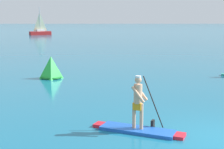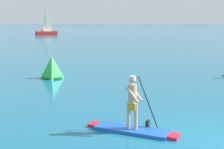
% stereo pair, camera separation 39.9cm
% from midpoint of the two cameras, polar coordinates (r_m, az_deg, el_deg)
% --- Properties ---
extents(paddleboarder_mid_center, '(2.84, 1.59, 1.79)m').
position_cam_midpoint_polar(paddleboarder_mid_center, '(10.32, 3.23, -7.72)').
color(paddleboarder_mid_center, blue).
rests_on(paddleboarder_mid_center, ground).
extents(race_marker_buoy, '(1.21, 1.21, 1.29)m').
position_cam_midpoint_polar(race_marker_buoy, '(19.71, -11.16, 0.99)').
color(race_marker_buoy, green).
rests_on(race_marker_buoy, ground).
extents(sailboat_left_horizon, '(4.56, 3.36, 5.87)m').
position_cam_midpoint_polar(sailboat_left_horizon, '(72.92, -12.55, 7.21)').
color(sailboat_left_horizon, '#A51E1E').
rests_on(sailboat_left_horizon, ground).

